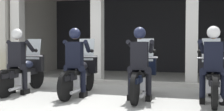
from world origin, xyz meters
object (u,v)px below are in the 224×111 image
motorcycle_far_left (25,72)px  police_officer_far_left (18,55)px  police_officer_far_right (213,58)px  police_officer_center_right (140,57)px  motorcycle_far_right (212,78)px  motorcycle_center_right (142,76)px  police_officer_center_left (75,56)px  motorcycle_center_left (80,74)px

motorcycle_far_left → police_officer_far_left: 0.52m
police_officer_far_right → police_officer_center_right: bearing=-175.8°
police_officer_far_left → motorcycle_far_right: size_ratio=0.78×
motorcycle_far_left → motorcycle_far_right: (4.50, 0.06, 0.00)m
motorcycle_center_right → police_officer_far_right: 1.58m
motorcycle_far_left → police_officer_center_left: bearing=-16.7°
police_officer_center_right → police_officer_far_right: bearing=-1.0°
motorcycle_far_left → police_officer_center_right: police_officer_center_right is taller
motorcycle_far_left → motorcycle_far_right: bearing=-5.8°
motorcycle_far_left → police_officer_far_right: size_ratio=1.29×
police_officer_far_left → police_officer_center_left: 1.50m
motorcycle_center_left → police_officer_center_left: 0.52m
motorcycle_center_left → police_officer_center_right: police_officer_center_right is taller
police_officer_far_right → motorcycle_center_left: bearing=178.2°
police_officer_far_right → police_officer_center_left: bearing=-176.4°
motorcycle_far_left → motorcycle_center_right: size_ratio=1.00×
police_officer_center_right → motorcycle_far_right: bearing=9.6°
motorcycle_far_left → motorcycle_center_right: 3.00m
motorcycle_far_left → police_officer_far_left: (-0.00, -0.28, 0.44)m
motorcycle_center_right → motorcycle_far_left: bearing=178.0°
motorcycle_far_right → police_officer_far_right: 0.52m
police_officer_center_left → police_officer_center_right: size_ratio=1.00×
police_officer_center_left → motorcycle_far_left: bearing=163.9°
motorcycle_far_left → motorcycle_far_right: size_ratio=1.00×
police_officer_center_right → police_officer_far_right: same height
police_officer_center_left → motorcycle_far_right: size_ratio=0.78×
motorcycle_center_left → police_officer_far_left: bearing=-174.7°
motorcycle_far_right → motorcycle_center_right: bearing=-175.8°
police_officer_center_left → police_officer_far_right: 3.00m
police_officer_far_left → motorcycle_far_right: police_officer_far_left is taller
motorcycle_center_left → motorcycle_far_right: size_ratio=1.00×
motorcycle_center_right → motorcycle_far_right: 1.50m
police_officer_far_left → motorcycle_far_right: (4.50, 0.35, -0.44)m
motorcycle_center_left → police_officer_far_right: 3.04m
motorcycle_far_left → police_officer_center_left: police_officer_center_left is taller
motorcycle_center_right → police_officer_center_right: police_officer_center_right is taller
police_officer_far_left → motorcycle_center_right: 3.05m
police_officer_center_left → police_officer_center_right: same height
motorcycle_center_left → police_officer_center_left: police_officer_center_left is taller
motorcycle_center_right → motorcycle_far_right: same height
motorcycle_center_left → motorcycle_center_right: bearing=-5.7°
motorcycle_far_left → police_officer_far_right: bearing=-9.4°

